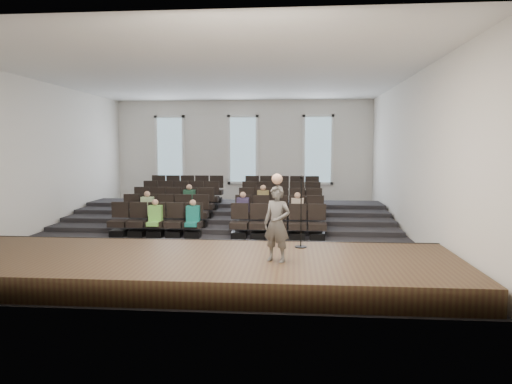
{
  "coord_description": "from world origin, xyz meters",
  "views": [
    {
      "loc": [
        2.42,
        -14.42,
        2.8
      ],
      "look_at": [
        1.16,
        0.5,
        1.34
      ],
      "focal_mm": 32.0,
      "sensor_mm": 36.0,
      "label": 1
    }
  ],
  "objects": [
    {
      "name": "wall_right",
      "position": [
        6.02,
        0.0,
        2.5
      ],
      "size": [
        0.04,
        14.0,
        5.0
      ],
      "primitive_type": "cube",
      "color": "silver",
      "rests_on": "ground"
    },
    {
      "name": "risers",
      "position": [
        0.0,
        3.17,
        0.2
      ],
      "size": [
        11.8,
        4.8,
        0.6
      ],
      "color": "#232325",
      "rests_on": "ground"
    },
    {
      "name": "audience",
      "position": [
        -0.28,
        0.45,
        0.83
      ],
      "size": [
        5.45,
        2.64,
        1.1
      ],
      "color": "#7AD354",
      "rests_on": "seating_rows"
    },
    {
      "name": "windows",
      "position": [
        0.0,
        6.95,
        2.7
      ],
      "size": [
        8.44,
        0.1,
        3.24
      ],
      "color": "white",
      "rests_on": "wall_back"
    },
    {
      "name": "wall_back",
      "position": [
        0.0,
        7.02,
        2.5
      ],
      "size": [
        12.0,
        0.04,
        5.0
      ],
      "primitive_type": "cube",
      "color": "silver",
      "rests_on": "ground"
    },
    {
      "name": "speaker",
      "position": [
        2.08,
        -5.35,
        1.27
      ],
      "size": [
        0.66,
        0.56,
        1.54
      ],
      "primitive_type": "imported",
      "rotation": [
        0.0,
        0.0,
        -0.4
      ],
      "color": "#565552",
      "rests_on": "stage"
    },
    {
      "name": "stage_lip",
      "position": [
        0.0,
        -3.33,
        0.25
      ],
      "size": [
        11.8,
        0.06,
        0.52
      ],
      "primitive_type": "cube",
      "color": "black",
      "rests_on": "ground"
    },
    {
      "name": "wall_left",
      "position": [
        -6.02,
        0.0,
        2.5
      ],
      "size": [
        0.04,
        14.0,
        5.0
      ],
      "primitive_type": "cube",
      "color": "silver",
      "rests_on": "ground"
    },
    {
      "name": "wall_front",
      "position": [
        0.0,
        -7.02,
        2.5
      ],
      "size": [
        12.0,
        0.04,
        5.0
      ],
      "primitive_type": "cube",
      "color": "silver",
      "rests_on": "ground"
    },
    {
      "name": "ceiling",
      "position": [
        0.0,
        0.0,
        5.01
      ],
      "size": [
        12.0,
        14.0,
        0.02
      ],
      "primitive_type": "cube",
      "color": "white",
      "rests_on": "ground"
    },
    {
      "name": "seating_rows",
      "position": [
        -0.0,
        1.54,
        0.68
      ],
      "size": [
        6.8,
        4.7,
        1.67
      ],
      "color": "black",
      "rests_on": "ground"
    },
    {
      "name": "stage",
      "position": [
        0.0,
        -5.1,
        0.25
      ],
      "size": [
        11.8,
        3.6,
        0.5
      ],
      "primitive_type": "cube",
      "color": "#43331C",
      "rests_on": "ground"
    },
    {
      "name": "ground",
      "position": [
        0.0,
        0.0,
        0.0
      ],
      "size": [
        14.0,
        14.0,
        0.0
      ],
      "primitive_type": "plane",
      "color": "#232325",
      "rests_on": "ground"
    },
    {
      "name": "mic_stand",
      "position": [
        2.58,
        -4.0,
        1.0
      ],
      "size": [
        0.28,
        0.28,
        1.67
      ],
      "color": "black",
      "rests_on": "stage"
    }
  ]
}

